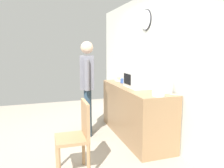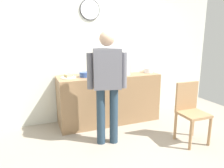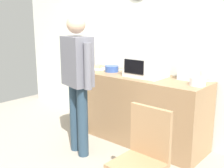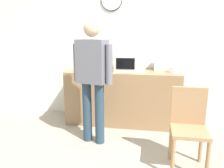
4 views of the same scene
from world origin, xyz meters
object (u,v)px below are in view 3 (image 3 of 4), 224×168
(toaster, at_px, (188,72))
(cereal_bowl, at_px, (112,69))
(microwave, at_px, (146,65))
(spoon_utensil, at_px, (208,81))
(person_standing, at_px, (77,75))
(salad_bowl, at_px, (198,81))
(sandwich_plate, at_px, (98,68))
(fork_utensil, at_px, (118,70))
(wooden_chair, at_px, (143,156))

(toaster, bearing_deg, cereal_bowl, -169.56)
(microwave, bearing_deg, spoon_utensil, 18.76)
(person_standing, bearing_deg, toaster, 45.91)
(microwave, relative_size, salad_bowl, 2.78)
(microwave, xyz_separation_m, toaster, (0.51, 0.18, -0.05))
(toaster, bearing_deg, spoon_utensil, 17.58)
(sandwich_plate, bearing_deg, spoon_utensil, 8.92)
(salad_bowl, bearing_deg, spoon_utensil, 88.59)
(salad_bowl, height_order, fork_utensil, salad_bowl)
(sandwich_plate, relative_size, wooden_chair, 0.28)
(sandwich_plate, relative_size, person_standing, 0.15)
(sandwich_plate, xyz_separation_m, toaster, (1.39, 0.18, 0.08))
(microwave, relative_size, toaster, 2.27)
(microwave, distance_m, salad_bowl, 0.74)
(salad_bowl, bearing_deg, cereal_bowl, 179.37)
(sandwich_plate, xyz_separation_m, cereal_bowl, (0.30, -0.02, 0.02))
(spoon_utensil, height_order, person_standing, person_standing)
(cereal_bowl, distance_m, spoon_utensil, 1.34)
(salad_bowl, bearing_deg, person_standing, -146.68)
(fork_utensil, xyz_separation_m, spoon_utensil, (1.31, 0.12, 0.00))
(fork_utensil, xyz_separation_m, wooden_chair, (1.36, -1.34, -0.40))
(cereal_bowl, bearing_deg, salad_bowl, -0.63)
(sandwich_plate, xyz_separation_m, spoon_utensil, (1.61, 0.25, -0.02))
(cereal_bowl, xyz_separation_m, person_standing, (0.13, -0.79, 0.04))
(salad_bowl, relative_size, wooden_chair, 0.19)
(fork_utensil, distance_m, spoon_utensil, 1.32)
(salad_bowl, height_order, spoon_utensil, salad_bowl)
(sandwich_plate, bearing_deg, fork_utensil, 23.16)
(fork_utensil, bearing_deg, sandwich_plate, -156.84)
(sandwich_plate, distance_m, wooden_chair, 2.10)
(salad_bowl, relative_size, toaster, 0.82)
(toaster, distance_m, fork_utensil, 1.09)
(cereal_bowl, height_order, toaster, toaster)
(person_standing, bearing_deg, spoon_utensil, 41.85)
(cereal_bowl, height_order, person_standing, person_standing)
(cereal_bowl, height_order, spoon_utensil, cereal_bowl)
(microwave, distance_m, sandwich_plate, 0.88)
(sandwich_plate, distance_m, toaster, 1.40)
(microwave, xyz_separation_m, wooden_chair, (0.79, -1.21, -0.55))
(sandwich_plate, xyz_separation_m, wooden_chair, (1.66, -1.21, -0.42))
(spoon_utensil, distance_m, person_standing, 1.59)
(sandwich_plate, height_order, wooden_chair, sandwich_plate)
(salad_bowl, distance_m, person_standing, 1.41)
(toaster, bearing_deg, microwave, -160.73)
(salad_bowl, xyz_separation_m, fork_utensil, (-1.31, 0.16, -0.04))
(sandwich_plate, height_order, toaster, toaster)
(microwave, xyz_separation_m, cereal_bowl, (-0.58, -0.02, -0.11))
(toaster, height_order, wooden_chair, toaster)
(cereal_bowl, xyz_separation_m, fork_utensil, (0.00, 0.15, -0.04))
(fork_utensil, height_order, person_standing, person_standing)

